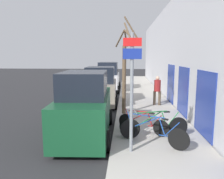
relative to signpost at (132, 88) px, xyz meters
name	(u,v)px	position (x,y,z in m)	size (l,w,h in m)	color
ground_plane	(102,106)	(-1.62, 6.72, -2.07)	(80.00, 80.00, 0.00)	#28282B
sidewalk_curb	(141,97)	(0.98, 9.52, -2.00)	(3.20, 32.00, 0.15)	#ADA89E
building_facade	(168,53)	(2.72, 9.44, 1.15)	(0.23, 32.00, 6.50)	#BCBCC1
signpost	(132,88)	(0.00, 0.00, 0.00)	(0.53, 0.12, 3.49)	gray
bicycle_0	(151,131)	(0.67, 0.68, -1.52)	(2.12, 1.43, 0.94)	black
bicycle_1	(154,126)	(0.84, 1.19, -1.52)	(2.39, 0.59, 0.97)	black
bicycle_2	(143,123)	(0.47, 1.67, -1.56)	(1.80, 1.09, 0.84)	black
parked_car_0	(85,107)	(-1.68, 1.63, -0.97)	(2.10, 4.53, 2.44)	#144728
parked_car_1	(101,87)	(-1.73, 7.16, -1.01)	(2.16, 4.22, 2.35)	gray
parked_car_2	(108,78)	(-1.68, 12.58, -0.96)	(1.95, 4.44, 2.50)	silver
pedestrian_near	(157,89)	(1.66, 6.47, -0.95)	(0.43, 0.38, 1.70)	#4C3D2D
street_tree	(125,70)	(-0.22, 4.42, 0.25)	(1.32, 2.06, 4.70)	brown
traffic_light	(126,56)	(-0.20, 13.46, 0.96)	(0.20, 0.30, 4.50)	gray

